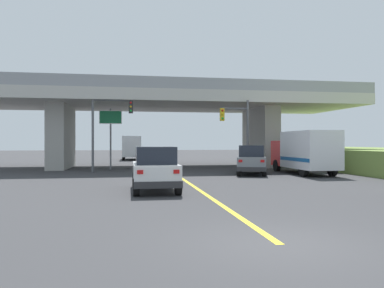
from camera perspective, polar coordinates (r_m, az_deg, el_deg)
ground at (r=34.50m, az=-4.05°, el=-3.46°), size 160.00×160.00×0.00m
overpass_bridge at (r=34.56m, az=-4.06°, el=5.16°), size 34.07×10.98×7.24m
lane_divider_stripe at (r=20.08m, az=-0.14°, el=-6.08°), size 0.20×23.87×0.01m
suv_lead at (r=17.39m, az=-5.56°, el=-3.72°), size 2.00×4.35×2.02m
suv_crossing at (r=26.61m, az=8.85°, el=-2.37°), size 3.09×4.66×2.02m
box_truck at (r=27.79m, az=16.51°, el=-1.09°), size 2.33×6.70×2.99m
traffic_signal_nearside at (r=29.59m, az=6.99°, el=2.61°), size 2.29×0.36×5.49m
traffic_signal_farside at (r=29.09m, az=-12.74°, el=3.39°), size 3.03×0.36×5.99m
highway_sign at (r=31.92m, az=-12.08°, el=2.94°), size 1.80×0.17×4.99m
semi_truck_distant at (r=50.03m, az=-9.04°, el=-0.50°), size 2.33×7.16×3.02m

